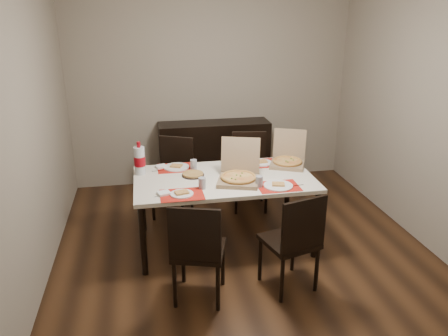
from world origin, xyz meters
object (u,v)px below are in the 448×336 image
(chair_near_right, at_px, (294,239))
(dip_bowl, at_px, (239,171))
(chair_far_left, at_px, (174,173))
(chair_near_left, at_px, (198,248))
(chair_far_right, at_px, (250,167))
(soda_bottle, at_px, (140,160))
(sideboard, at_px, (214,154))
(dining_table, at_px, (224,183))
(pizza_box_center, at_px, (239,175))

(chair_near_right, relative_size, dip_bowl, 8.94)
(chair_far_left, bearing_deg, chair_near_left, -88.25)
(chair_far_left, relative_size, chair_far_right, 1.00)
(soda_bottle, bearing_deg, sideboard, 53.68)
(chair_near_right, bearing_deg, chair_far_left, 116.91)
(dip_bowl, distance_m, soda_bottle, 1.03)
(dining_table, bearing_deg, chair_far_left, 118.58)
(sideboard, xyz_separation_m, chair_near_right, (0.27, -2.54, 0.06))
(dining_table, distance_m, soda_bottle, 0.89)
(dining_table, distance_m, pizza_box_center, 0.22)
(chair_near_right, height_order, chair_far_left, same)
(chair_near_left, relative_size, pizza_box_center, 1.75)
(chair_near_right, height_order, chair_far_right, same)
(sideboard, height_order, dining_table, sideboard)
(chair_far_left, relative_size, pizza_box_center, 1.75)
(chair_far_left, bearing_deg, chair_near_right, -63.09)
(chair_near_right, height_order, dip_bowl, chair_near_right)
(sideboard, distance_m, chair_near_right, 2.56)
(chair_near_left, xyz_separation_m, chair_far_left, (-0.05, 1.75, 0.00))
(sideboard, bearing_deg, dip_bowl, -89.71)
(chair_near_left, bearing_deg, pizza_box_center, 56.94)
(dip_bowl, bearing_deg, soda_bottle, 172.41)
(sideboard, xyz_separation_m, soda_bottle, (-1.00, -1.36, 0.45))
(chair_far_left, xyz_separation_m, chair_far_right, (0.94, 0.04, 0.00))
(sideboard, relative_size, chair_far_left, 1.61)
(chair_near_right, distance_m, chair_far_right, 1.79)
(dining_table, relative_size, chair_far_left, 1.94)
(chair_near_right, distance_m, chair_far_left, 1.96)
(chair_far_right, bearing_deg, dip_bowl, -112.37)
(soda_bottle, bearing_deg, chair_near_right, -42.97)
(chair_far_left, bearing_deg, dip_bowl, -48.19)
(chair_near_left, xyz_separation_m, chair_near_right, (0.83, -0.00, 0.00))
(sideboard, height_order, soda_bottle, soda_bottle)
(dining_table, distance_m, dip_bowl, 0.23)
(soda_bottle, bearing_deg, chair_far_left, 56.15)
(chair_near_right, bearing_deg, sideboard, 96.01)
(dining_table, height_order, chair_far_left, chair_far_left)
(chair_near_right, bearing_deg, chair_far_right, 88.49)
(pizza_box_center, bearing_deg, dining_table, 136.12)
(chair_far_right, bearing_deg, soda_bottle, -155.03)
(pizza_box_center, xyz_separation_m, soda_bottle, (-0.96, 0.38, 0.09))
(dining_table, distance_m, chair_near_right, 1.04)
(chair_near_right, xyz_separation_m, soda_bottle, (-1.27, 1.18, 0.38))
(chair_near_left, relative_size, soda_bottle, 2.71)
(chair_near_left, distance_m, chair_far_left, 1.75)
(dining_table, relative_size, pizza_box_center, 3.38)
(chair_far_right, bearing_deg, chair_near_right, -91.51)
(pizza_box_center, bearing_deg, chair_far_left, 121.31)
(pizza_box_center, distance_m, soda_bottle, 1.03)
(chair_near_right, relative_size, soda_bottle, 2.71)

